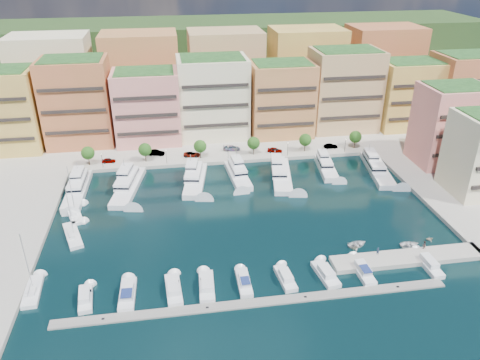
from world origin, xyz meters
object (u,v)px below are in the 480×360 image
at_px(yacht_4, 281,173).
at_px(tree_2, 200,146).
at_px(car_4, 275,150).
at_px(cruiser_4, 244,283).
at_px(lamppost_4, 345,143).
at_px(yacht_0, 78,187).
at_px(cruiser_5, 285,278).
at_px(lamppost_3, 288,147).
at_px(person_0, 378,251).
at_px(cruiser_6, 326,274).
at_px(person_1, 424,245).
at_px(lamppost_2, 228,151).
at_px(sailboat_1, 73,236).
at_px(tree_3, 254,143).
at_px(yacht_6, 376,167).
at_px(cruiser_0, 85,299).
at_px(car_5, 331,146).
at_px(yacht_2, 195,178).
at_px(cruiser_7, 362,271).
at_px(cruiser_1, 127,295).
at_px(tree_5, 355,137).
at_px(tender_0, 357,244).
at_px(tree_0, 88,153).
at_px(lamppost_1, 166,154).
at_px(tree_4, 305,140).
at_px(yacht_3, 238,173).
at_px(tender_1, 355,248).
at_px(tender_3, 430,239).
at_px(tree_1, 145,150).
at_px(sailboat_0, 33,292).
at_px(cruiser_3, 207,286).
at_px(tender_2, 410,245).
at_px(car_2, 192,154).
at_px(car_1, 156,153).
at_px(lamppost_0, 102,158).
at_px(cruiser_2, 174,290).
at_px(sailboat_2, 74,215).
at_px(cruiser_9, 428,264).

bearing_deg(yacht_4, tree_2, 146.07).
bearing_deg(car_4, cruiser_4, -176.26).
distance_m(lamppost_4, yacht_0, 78.21).
bearing_deg(cruiser_5, lamppost_3, 75.52).
bearing_deg(person_0, cruiser_6, 68.65).
bearing_deg(person_1, lamppost_2, -65.88).
xyz_separation_m(lamppost_4, sailboat_1, (-75.25, -33.84, -3.52)).
bearing_deg(car_4, tree_3, 116.94).
relative_size(yacht_6, cruiser_0, 2.98).
relative_size(yacht_4, car_5, 5.14).
xyz_separation_m(yacht_2, yacht_6, (51.45, -1.22, -0.00)).
bearing_deg(cruiser_7, yacht_4, 97.68).
bearing_deg(cruiser_1, car_5, 45.17).
distance_m(tree_5, lamppost_2, 40.08).
xyz_separation_m(sailboat_1, tender_0, (60.93, -13.05, 0.15)).
bearing_deg(person_0, tree_0, 10.18).
distance_m(lamppost_1, yacht_6, 60.23).
xyz_separation_m(tree_4, cruiser_7, (-4.94, -58.12, -4.17)).
relative_size(yacht_3, tender_1, 10.67).
relative_size(tender_3, person_1, 0.92).
bearing_deg(tree_4, cruiser_6, -102.01).
relative_size(tree_1, sailboat_0, 0.43).
bearing_deg(person_1, tender_1, -23.05).
relative_size(cruiser_7, tender_1, 5.55).
height_order(lamppost_1, cruiser_3, lamppost_1).
relative_size(lamppost_4, tender_1, 2.58).
xyz_separation_m(lamppost_1, sailboat_1, (-21.25, -33.84, -3.52)).
xyz_separation_m(tree_1, tree_2, (16.00, 0.00, 0.00)).
relative_size(cruiser_6, tender_2, 2.03).
xyz_separation_m(cruiser_6, car_2, (-22.12, 59.55, 1.14)).
height_order(lamppost_1, car_1, lamppost_1).
bearing_deg(cruiser_5, car_2, 103.30).
xyz_separation_m(tree_5, tender_0, (-18.33, -49.19, -4.29)).
distance_m(lamppost_0, cruiser_1, 56.77).
xyz_separation_m(lamppost_3, sailboat_1, (-57.25, -33.84, -3.52)).
xyz_separation_m(lamppost_1, tender_0, (39.67, -46.89, -3.37)).
xyz_separation_m(cruiser_2, car_4, (32.52, 58.69, 1.22)).
bearing_deg(cruiser_4, yacht_6, 43.78).
distance_m(tender_1, car_5, 52.80).
distance_m(sailboat_1, car_4, 65.35).
distance_m(yacht_2, car_4, 28.94).
xyz_separation_m(tree_3, yacht_4, (5.13, -14.22, -3.65)).
distance_m(tree_0, cruiser_4, 68.22).
distance_m(tree_0, cruiser_5, 72.75).
distance_m(yacht_2, yacht_4, 23.70).
bearing_deg(yacht_0, sailboat_2, -85.68).
bearing_deg(person_1, lamppost_0, -45.78).
bearing_deg(person_1, cruiser_5, -1.36).
distance_m(cruiser_2, cruiser_9, 50.72).
bearing_deg(lamppost_3, yacht_4, -112.21).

